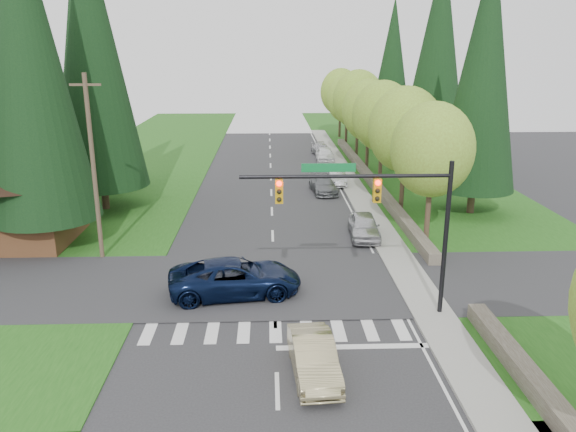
{
  "coord_description": "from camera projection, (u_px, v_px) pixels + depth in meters",
  "views": [
    {
      "loc": [
        -0.23,
        -17.57,
        11.12
      ],
      "look_at": [
        0.77,
        10.38,
        2.8
      ],
      "focal_mm": 35.0,
      "sensor_mm": 36.0,
      "label": 1
    }
  ],
  "objects": [
    {
      "name": "curb_east",
      "position": [
        354.0,
        206.0,
        41.28
      ],
      "size": [
        0.2,
        80.0,
        0.13
      ],
      "primitive_type": "cube",
      "color": "gray",
      "rests_on": "ground"
    },
    {
      "name": "conifer_e_c",
      "position": [
        392.0,
        66.0,
        63.82
      ],
      "size": [
        5.1,
        5.1,
        16.8
      ],
      "color": "#38281C",
      "rests_on": "ground"
    },
    {
      "name": "traffic_signal",
      "position": [
        380.0,
        205.0,
        23.05
      ],
      "size": [
        8.7,
        0.37,
        6.8
      ],
      "color": "black",
      "rests_on": "ground"
    },
    {
      "name": "parked_car_e",
      "position": [
        321.0,
        150.0,
        61.22
      ],
      "size": [
        2.26,
        4.4,
        1.22
      ],
      "primitive_type": "imported",
      "rotation": [
        0.0,
        0.0,
        0.13
      ],
      "color": "#A9AAAE",
      "rests_on": "ground"
    },
    {
      "name": "decid_tree_2",
      "position": [
        383.0,
        116.0,
        45.46
      ],
      "size": [
        5.0,
        5.0,
        8.82
      ],
      "color": "#38281C",
      "rests_on": "ground"
    },
    {
      "name": "conifer_w_e",
      "position": [
        89.0,
        61.0,
        43.42
      ],
      "size": [
        5.78,
        5.78,
        18.8
      ],
      "color": "#38281C",
      "rests_on": "ground"
    },
    {
      "name": "conifer_w_c",
      "position": [
        91.0,
        47.0,
        37.45
      ],
      "size": [
        6.46,
        6.46,
        20.8
      ],
      "color": "#38281C",
      "rests_on": "ground"
    },
    {
      "name": "decid_tree_6",
      "position": [
        341.0,
        92.0,
        72.3
      ],
      "size": [
        5.2,
        5.2,
        8.86
      ],
      "color": "#38281C",
      "rests_on": "ground"
    },
    {
      "name": "stone_wall_south",
      "position": [
        556.0,
        412.0,
        17.33
      ],
      "size": [
        0.7,
        14.0,
        0.7
      ],
      "primitive_type": "cube",
      "color": "#4C4438",
      "rests_on": "ground"
    },
    {
      "name": "parked_car_a",
      "position": [
        364.0,
        226.0,
        34.33
      ],
      "size": [
        1.99,
        4.44,
        1.48
      ],
      "primitive_type": "imported",
      "rotation": [
        0.0,
        0.0,
        -0.06
      ],
      "color": "silver",
      "rests_on": "ground"
    },
    {
      "name": "parked_car_d",
      "position": [
        325.0,
        155.0,
        57.55
      ],
      "size": [
        1.9,
        4.44,
        1.5
      ],
      "primitive_type": "imported",
      "rotation": [
        0.0,
        0.0,
        -0.03
      ],
      "color": "white",
      "rests_on": "ground"
    },
    {
      "name": "stone_wall_north",
      "position": [
        369.0,
        178.0,
        48.94
      ],
      "size": [
        0.7,
        40.0,
        0.7
      ],
      "primitive_type": "cube",
      "color": "#4C4438",
      "rests_on": "ground"
    },
    {
      "name": "parked_car_c",
      "position": [
        337.0,
        178.0,
        47.8
      ],
      "size": [
        1.42,
        3.9,
        1.28
      ],
      "primitive_type": "imported",
      "rotation": [
        0.0,
        0.0,
        0.02
      ],
      "color": "silver",
      "rests_on": "ground"
    },
    {
      "name": "decid_tree_0",
      "position": [
        432.0,
        150.0,
        32.14
      ],
      "size": [
        4.8,
        4.8,
        8.37
      ],
      "color": "#38281C",
      "rests_on": "ground"
    },
    {
      "name": "conifer_e_b",
      "position": [
        438.0,
        53.0,
        50.02
      ],
      "size": [
        6.12,
        6.12,
        19.8
      ],
      "color": "#38281C",
      "rests_on": "ground"
    },
    {
      "name": "sidewalk_east",
      "position": [
        365.0,
        206.0,
        41.3
      ],
      "size": [
        1.8,
        80.0,
        0.13
      ],
      "primitive_type": "cube",
      "color": "gray",
      "rests_on": "ground"
    },
    {
      "name": "decid_tree_3",
      "position": [
        369.0,
        110.0,
        52.24
      ],
      "size": [
        5.0,
        5.0,
        8.55
      ],
      "color": "#38281C",
      "rests_on": "ground"
    },
    {
      "name": "decid_tree_4",
      "position": [
        358.0,
        100.0,
        58.83
      ],
      "size": [
        5.4,
        5.4,
        9.18
      ],
      "color": "#38281C",
      "rests_on": "ground"
    },
    {
      "name": "conifer_w_b",
      "position": [
        7.0,
        72.0,
        33.91
      ],
      "size": [
        5.44,
        5.44,
        17.8
      ],
      "color": "#38281C",
      "rests_on": "ground"
    },
    {
      "name": "sedan_champagne",
      "position": [
        314.0,
        357.0,
        19.79
      ],
      "size": [
        1.78,
        4.31,
        1.39
      ],
      "primitive_type": "imported",
      "rotation": [
        0.0,
        0.0,
        0.07
      ],
      "color": "tan",
      "rests_on": "ground"
    },
    {
      "name": "grass_east",
      "position": [
        456.0,
        213.0,
        39.61
      ],
      "size": [
        14.0,
        110.0,
        0.06
      ],
      "primitive_type": "cube",
      "color": "#1E5015",
      "rests_on": "ground"
    },
    {
      "name": "suv_navy",
      "position": [
        235.0,
        278.0,
        26.28
      ],
      "size": [
        6.5,
        3.67,
        1.71
      ],
      "primitive_type": "imported",
      "rotation": [
        0.0,
        0.0,
        1.71
      ],
      "color": "black",
      "rests_on": "ground"
    },
    {
      "name": "cross_street",
      "position": [
        274.0,
        284.0,
        27.68
      ],
      "size": [
        120.0,
        8.0,
        0.1
      ],
      "primitive_type": "cube",
      "color": "#28282B",
      "rests_on": "ground"
    },
    {
      "name": "brown_building",
      "position": [
        17.0,
        191.0,
        32.97
      ],
      "size": [
        8.4,
        8.4,
        5.4
      ],
      "color": "#4C2D19",
      "rests_on": "ground"
    },
    {
      "name": "decid_tree_1",
      "position": [
        406.0,
        130.0,
        38.79
      ],
      "size": [
        5.2,
        5.2,
        8.8
      ],
      "color": "#38281C",
      "rests_on": "ground"
    },
    {
      "name": "utility_pole",
      "position": [
        93.0,
        167.0,
        29.71
      ],
      "size": [
        1.6,
        0.24,
        10.0
      ],
      "color": "#473828",
      "rests_on": "ground"
    },
    {
      "name": "grass_west",
      "position": [
        84.0,
        217.0,
        38.71
      ],
      "size": [
        14.0,
        110.0,
        0.06
      ],
      "primitive_type": "cube",
      "color": "#1E5015",
      "rests_on": "ground"
    },
    {
      "name": "conifer_w_a",
      "position": [
        28.0,
        56.0,
        29.9
      ],
      "size": [
        6.12,
        6.12,
        19.8
      ],
      "color": "#38281C",
      "rests_on": "ground"
    },
    {
      "name": "conifer_e_a",
      "position": [
        484.0,
        70.0,
        36.86
      ],
      "size": [
        5.44,
        5.44,
        17.8
      ],
      "color": "#38281C",
      "rests_on": "ground"
    },
    {
      "name": "ground",
      "position": [
        277.0,
        374.0,
        20.01
      ],
      "size": [
        120.0,
        120.0,
        0.0
      ],
      "primitive_type": "plane",
      "color": "#28282B",
      "rests_on": "ground"
    },
    {
      "name": "decid_tree_5",
      "position": [
        347.0,
        99.0,
        65.68
      ],
      "size": [
        4.8,
        4.8,
        8.3
      ],
      "color": "#38281C",
      "rests_on": "ground"
    },
    {
      "name": "parked_car_b",
      "position": [
        323.0,
        184.0,
        45.24
      ],
      "size": [
        2.25,
        4.72,
        1.33
      ],
      "primitive_type": "imported",
      "rotation": [
        0.0,
        0.0,
        0.09
      ],
      "color": "slate",
      "rests_on": "ground"
    }
  ]
}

